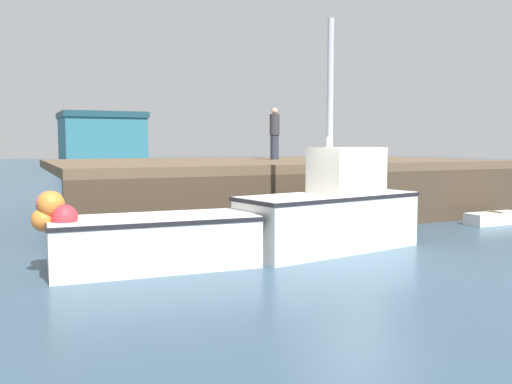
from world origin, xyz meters
TOP-DOWN VIEW (x-y plane):
  - ground at (0.00, 0.00)m, footprint 120.00×160.00m
  - pier at (1.52, 6.70)m, footprint 13.91×7.75m
  - fishing_boat_near_left at (-4.14, 0.97)m, footprint 4.15×1.77m
  - fishing_boat_near_right at (-0.00, 1.11)m, footprint 4.45×2.31m
  - rowboat at (6.46, 2.48)m, footprint 1.83×0.66m
  - dockworker at (1.90, 7.79)m, footprint 0.34×0.34m
  - warehouse at (1.34, 39.97)m, footprint 6.79×6.61m

SIDE VIEW (x-z plane):
  - ground at x=0.00m, z-range -0.10..0.00m
  - rowboat at x=6.46m, z-range -0.02..0.36m
  - fishing_boat_near_left at x=-4.14m, z-range -0.20..1.33m
  - fishing_boat_near_right at x=0.00m, z-range -1.66..3.37m
  - pier at x=1.52m, z-range 0.61..2.42m
  - warehouse at x=1.34m, z-range 0.02..4.95m
  - dockworker at x=1.90m, z-range 1.81..3.57m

